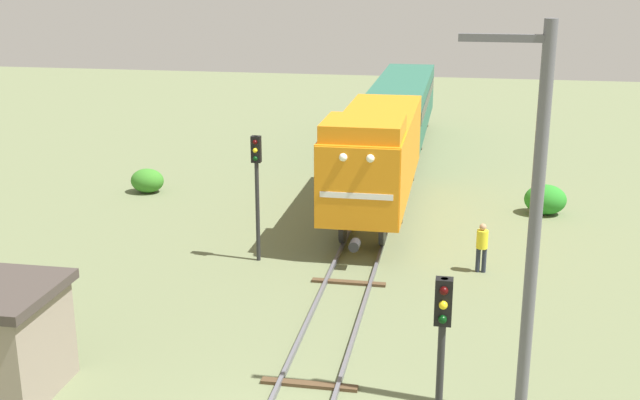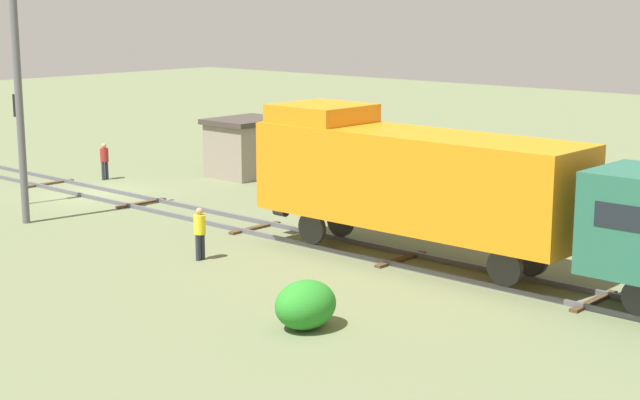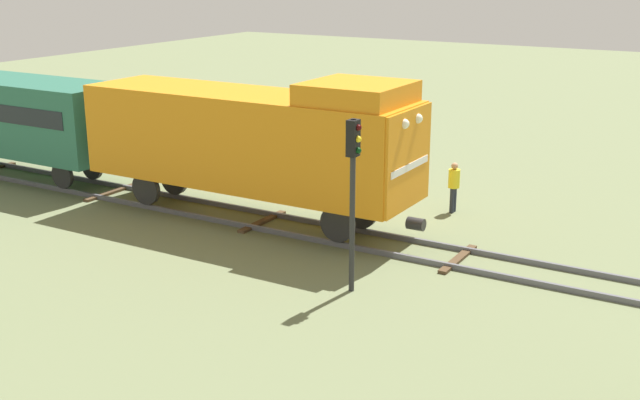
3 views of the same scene
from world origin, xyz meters
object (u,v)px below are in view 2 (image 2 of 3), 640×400
locomotive (410,176)px  relay_hut (247,147)px  traffic_signal_mid (349,140)px  worker_near_track (104,158)px  traffic_signal_near (19,129)px  worker_by_signal (200,229)px  catenary_mast (20,97)px

locomotive → relay_hut: bearing=-116.3°
traffic_signal_mid → worker_near_track: (1.00, -13.96, -2.06)m
worker_near_track → traffic_signal_near: bearing=-109.0°
locomotive → worker_by_signal: bearing=-50.6°
locomotive → worker_near_track: size_ratio=6.82×
worker_near_track → catenary_mast: catenary_mast is taller
catenary_mast → traffic_signal_mid: bearing=134.0°
traffic_signal_near → catenary_mast: catenary_mast is taller
catenary_mast → locomotive: bearing=109.4°
locomotive → worker_by_signal: (4.20, -5.11, -1.78)m
traffic_signal_near → worker_near_track: size_ratio=2.64×
worker_near_track → worker_by_signal: (6.60, 14.23, 0.00)m
catenary_mast → relay_hut: size_ratio=2.54×
traffic_signal_mid → worker_by_signal: size_ratio=2.60×
worker_by_signal → catenary_mast: (0.74, -8.90, 3.71)m
locomotive → worker_near_track: locomotive is taller
worker_near_track → relay_hut: bearing=10.0°
traffic_signal_mid → catenary_mast: size_ratio=0.50×
locomotive → traffic_signal_mid: locomotive is taller
worker_by_signal → relay_hut: size_ratio=0.49×
worker_by_signal → catenary_mast: size_ratio=0.19×
worker_near_track → locomotive: bearing=-47.7°
worker_by_signal → relay_hut: bearing=176.0°
traffic_signal_mid → relay_hut: traffic_signal_mid is taller
traffic_signal_mid → worker_near_track: traffic_signal_mid is taller
locomotive → relay_hut: size_ratio=3.31×
worker_near_track → worker_by_signal: same height
worker_by_signal → catenary_mast: 9.67m
catenary_mast → worker_near_track: bearing=-144.0°
worker_near_track → worker_by_signal: bearing=-65.5°
worker_by_signal → relay_hut: 15.42m
traffic_signal_near → worker_by_signal: bearing=85.2°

